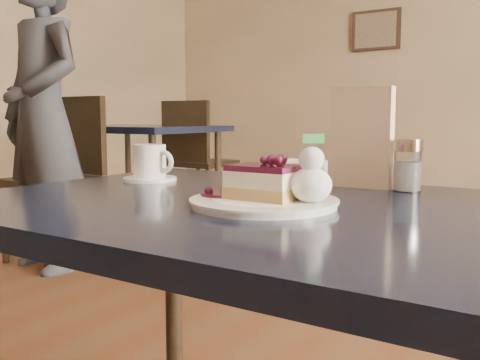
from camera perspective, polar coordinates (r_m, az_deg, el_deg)
The scene contains 11 objects.
main_table at distance 0.91m, azimuth 4.02°, elevation -6.91°, with size 1.11×0.74×0.69m.
dessert_plate at distance 0.86m, azimuth 2.57°, elevation -2.45°, with size 0.23×0.23×0.01m, color white.
cheesecake_slice at distance 0.86m, azimuth 2.58°, elevation -0.25°, with size 0.11×0.08×0.06m.
whipped_cream at distance 0.83m, azimuth 7.59°, elevation -0.52°, with size 0.06×0.06×0.06m.
berry_sauce at distance 0.90m, azimuth -1.90°, elevation -1.48°, with size 0.07×0.07×0.01m, color black.
coffee_set at distance 1.21m, azimuth -9.54°, elevation 1.62°, with size 0.13×0.12×0.08m.
menu_card at distance 1.11m, azimuth 12.73°, elevation 4.43°, with size 0.13×0.03×0.20m, color white.
sugar_shaker at distance 1.07m, azimuth 17.45°, elevation 1.56°, with size 0.06×0.06×0.10m.
napkin_stack at distance 1.19m, azimuth 6.69°, elevation 0.90°, with size 0.11×0.11×0.05m, color white.
bg_table_far_left at distance 3.80m, azimuth -10.61°, elevation -4.91°, with size 1.04×1.88×1.25m.
patron at distance 3.08m, azimuth -20.31°, elevation 6.51°, with size 0.61×0.40×1.68m, color #292A2E.
Camera 1 is at (0.39, -0.41, 0.84)m, focal length 40.00 mm.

